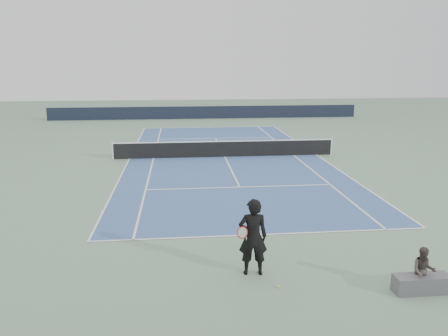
{
  "coord_description": "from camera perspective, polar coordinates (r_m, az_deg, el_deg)",
  "views": [
    {
      "loc": [
        -2.6,
        -24.76,
        5.39
      ],
      "look_at": [
        -0.79,
        -7.22,
        1.1
      ],
      "focal_mm": 35.0,
      "sensor_mm": 36.0,
      "label": 1
    }
  ],
  "objects": [
    {
      "name": "windscreen_far",
      "position": [
        42.99,
        -2.42,
        7.27
      ],
      "size": [
        30.0,
        0.25,
        1.2
      ],
      "primitive_type": "cube",
      "color": "black",
      "rests_on": "ground"
    },
    {
      "name": "ground",
      "position": [
        25.47,
        0.09,
        1.46
      ],
      "size": [
        80.0,
        80.0,
        0.0
      ],
      "primitive_type": "plane",
      "color": "slate"
    },
    {
      "name": "court_surface",
      "position": [
        25.47,
        0.09,
        1.47
      ],
      "size": [
        10.97,
        23.77,
        0.01
      ],
      "primitive_type": "cube",
      "color": "#3D5B90",
      "rests_on": "ground"
    },
    {
      "name": "tennis_player",
      "position": [
        11.35,
        3.79,
        -8.97
      ],
      "size": [
        0.85,
        0.6,
        2.05
      ],
      "color": "black",
      "rests_on": "ground"
    },
    {
      "name": "tennis_net",
      "position": [
        25.37,
        0.09,
        2.57
      ],
      "size": [
        12.9,
        0.1,
        1.07
      ],
      "color": "silver",
      "rests_on": "ground"
    },
    {
      "name": "spectator_bench",
      "position": [
        11.74,
        24.5,
        -12.81
      ],
      "size": [
        1.41,
        0.91,
        1.16
      ],
      "color": "#535257",
      "rests_on": "ground"
    },
    {
      "name": "tennis_ball",
      "position": [
        11.16,
        7.07,
        -15.13
      ],
      "size": [
        0.07,
        0.07,
        0.07
      ],
      "primitive_type": "sphere",
      "color": "#C9D72C",
      "rests_on": "ground"
    }
  ]
}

